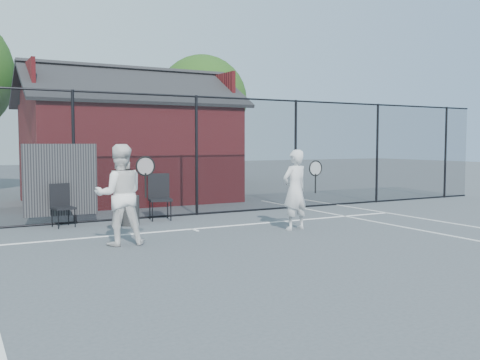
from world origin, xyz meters
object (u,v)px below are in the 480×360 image
player_back (120,195)px  chair_right (160,198)px  clubhouse (130,150)px  chair_left (63,206)px  player_front (295,190)px  waste_bin (129,210)px

player_back → chair_right: size_ratio=1.69×
player_back → clubhouse: bearing=71.7°
chair_left → player_front: bearing=-43.7°
chair_right → waste_bin: chair_right is taller
player_front → chair_left: bearing=147.5°
player_back → chair_right: 3.10m
chair_right → player_back: bearing=-112.4°
player_front → waste_bin: (-2.87, 2.27, -0.52)m
clubhouse → player_back: 7.38m
chair_left → waste_bin: size_ratio=1.39×
clubhouse → chair_right: clubhouse is taller
player_front → clubhouse: bearing=101.0°
clubhouse → waste_bin: size_ratio=9.90×
waste_bin → player_back: bearing=-110.6°
player_back → waste_bin: 2.38m
chair_left → chair_right: (2.21, 0.00, 0.08)m
clubhouse → player_front: size_ratio=3.87×
clubhouse → waste_bin: (-1.50, -4.81, -1.28)m
player_front → chair_left: (-4.20, 2.68, -0.39)m
clubhouse → waste_bin: clubhouse is taller
clubhouse → chair_right: 4.57m
waste_bin → player_front: bearing=-38.3°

